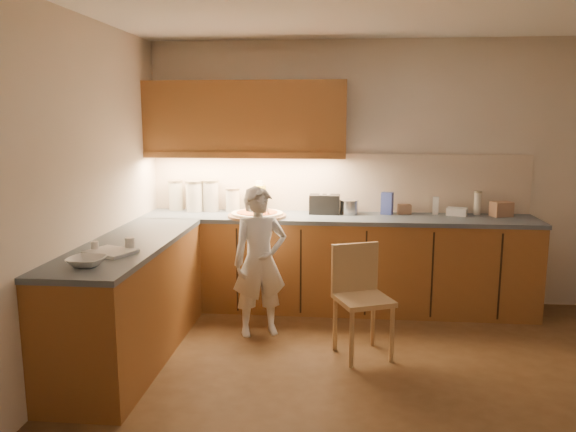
% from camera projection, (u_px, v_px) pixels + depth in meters
% --- Properties ---
extents(room, '(4.54, 4.50, 2.62)m').
position_uv_depth(room, '(395.00, 146.00, 3.56)').
color(room, '#54381D').
rests_on(room, ground).
extents(l_counter, '(3.77, 2.62, 0.92)m').
position_uv_depth(l_counter, '(275.00, 273.00, 5.08)').
color(l_counter, '#935C2A').
rests_on(l_counter, ground).
extents(backsplash, '(3.75, 0.02, 0.58)m').
position_uv_depth(backsplash, '(338.00, 183.00, 5.62)').
color(backsplash, beige).
rests_on(backsplash, l_counter).
extents(upper_cabinets, '(1.95, 0.36, 0.73)m').
position_uv_depth(upper_cabinets, '(246.00, 118.00, 5.44)').
color(upper_cabinets, '#935C2A').
rests_on(upper_cabinets, ground).
extents(pizza_on_board, '(0.56, 0.56, 0.22)m').
position_uv_depth(pizza_on_board, '(257.00, 215.00, 5.33)').
color(pizza_on_board, '#A57C52').
rests_on(pizza_on_board, l_counter).
extents(child, '(0.55, 0.45, 1.28)m').
position_uv_depth(child, '(260.00, 262.00, 4.78)').
color(child, white).
rests_on(child, ground).
extents(wooden_chair, '(0.51, 0.51, 0.87)m').
position_uv_depth(wooden_chair, '(360.00, 292.00, 4.41)').
color(wooden_chair, tan).
rests_on(wooden_chair, ground).
extents(mixing_bowl, '(0.25, 0.25, 0.06)m').
position_uv_depth(mixing_bowl, '(87.00, 261.00, 3.58)').
color(mixing_bowl, white).
rests_on(mixing_bowl, l_counter).
extents(canister_a, '(0.15, 0.15, 0.30)m').
position_uv_depth(canister_a, '(176.00, 195.00, 5.71)').
color(canister_a, beige).
rests_on(canister_a, l_counter).
extents(canister_b, '(0.18, 0.18, 0.31)m').
position_uv_depth(canister_b, '(194.00, 196.00, 5.63)').
color(canister_b, silver).
rests_on(canister_b, l_counter).
extents(canister_c, '(0.17, 0.17, 0.32)m').
position_uv_depth(canister_c, '(211.00, 195.00, 5.65)').
color(canister_c, beige).
rests_on(canister_c, l_counter).
extents(canister_d, '(0.15, 0.15, 0.24)m').
position_uv_depth(canister_d, '(233.00, 200.00, 5.62)').
color(canister_d, white).
rests_on(canister_d, l_counter).
extents(oil_jug, '(0.12, 0.10, 0.31)m').
position_uv_depth(oil_jug, '(260.00, 197.00, 5.64)').
color(oil_jug, gold).
rests_on(oil_jug, l_counter).
extents(toaster, '(0.30, 0.18, 0.19)m').
position_uv_depth(toaster, '(325.00, 204.00, 5.50)').
color(toaster, black).
rests_on(toaster, l_counter).
extents(steel_pot, '(0.18, 0.18, 0.14)m').
position_uv_depth(steel_pot, '(349.00, 207.00, 5.48)').
color(steel_pot, '#AEAFB3').
rests_on(steel_pot, l_counter).
extents(blue_box, '(0.13, 0.11, 0.22)m').
position_uv_depth(blue_box, '(387.00, 203.00, 5.47)').
color(blue_box, '#34449D').
rests_on(blue_box, l_counter).
extents(card_box_a, '(0.13, 0.10, 0.09)m').
position_uv_depth(card_box_a, '(404.00, 209.00, 5.50)').
color(card_box_a, tan).
rests_on(card_box_a, l_counter).
extents(white_bottle, '(0.07, 0.07, 0.17)m').
position_uv_depth(white_bottle, '(436.00, 206.00, 5.47)').
color(white_bottle, silver).
rests_on(white_bottle, l_counter).
extents(flat_pack, '(0.22, 0.18, 0.07)m').
position_uv_depth(flat_pack, '(457.00, 212.00, 5.42)').
color(flat_pack, silver).
rests_on(flat_pack, l_counter).
extents(tall_jar, '(0.07, 0.07, 0.23)m').
position_uv_depth(tall_jar, '(477.00, 203.00, 5.44)').
color(tall_jar, white).
rests_on(tall_jar, l_counter).
extents(card_box_b, '(0.21, 0.19, 0.14)m').
position_uv_depth(card_box_b, '(501.00, 209.00, 5.36)').
color(card_box_b, tan).
rests_on(card_box_b, l_counter).
extents(dough_cloth, '(0.38, 0.35, 0.02)m').
position_uv_depth(dough_cloth, '(111.00, 252.00, 3.91)').
color(dough_cloth, silver).
rests_on(dough_cloth, l_counter).
extents(spice_jar_a, '(0.07, 0.07, 0.07)m').
position_uv_depth(spice_jar_a, '(95.00, 247.00, 3.96)').
color(spice_jar_a, silver).
rests_on(spice_jar_a, l_counter).
extents(spice_jar_b, '(0.08, 0.08, 0.09)m').
position_uv_depth(spice_jar_b, '(130.00, 244.00, 4.01)').
color(spice_jar_b, white).
rests_on(spice_jar_b, l_counter).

